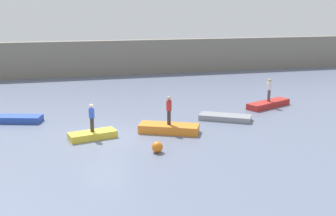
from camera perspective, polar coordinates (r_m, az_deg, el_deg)
The scene contains 11 objects.
ground_plane at distance 23.67m, azimuth -8.95°, elevation -4.10°, with size 120.00×120.00×0.00m, color slate.
embankment_wall at distance 45.05m, azimuth -12.02°, elevation 6.80°, with size 80.00×1.20×3.80m, color gray.
rowboat_blue at distance 28.23m, azimuth -20.68°, elevation -1.44°, with size 3.38×1.12×0.42m, color #2B4CAD.
rowboat_yellow at distance 23.54m, azimuth -10.56°, elevation -3.76°, with size 2.68×1.04×0.40m, color gold.
rowboat_orange at distance 24.21m, azimuth 0.13°, elevation -2.89°, with size 3.53×1.24×0.50m, color orange.
rowboat_grey at distance 27.18m, azimuth 8.04°, elevation -1.31°, with size 3.38×1.23×0.35m, color gray.
rowboat_red at distance 31.35m, azimuth 13.94°, elevation 0.54°, with size 3.92×1.03×0.44m, color red.
person_white_shirt at distance 31.10m, azimuth 14.06°, elevation 2.66°, with size 0.32×0.32×1.70m.
person_red_shirt at distance 23.89m, azimuth 0.13°, elevation -0.12°, with size 0.32×0.32×1.71m.
person_blue_shirt at distance 23.23m, azimuth -10.68°, elevation -1.18°, with size 0.32×0.32×1.62m.
mooring_buoy at distance 20.93m, azimuth -1.52°, elevation -5.51°, with size 0.58×0.58×0.58m, color orange.
Camera 1 is at (-2.09, -22.44, 7.25)m, focal length 43.33 mm.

